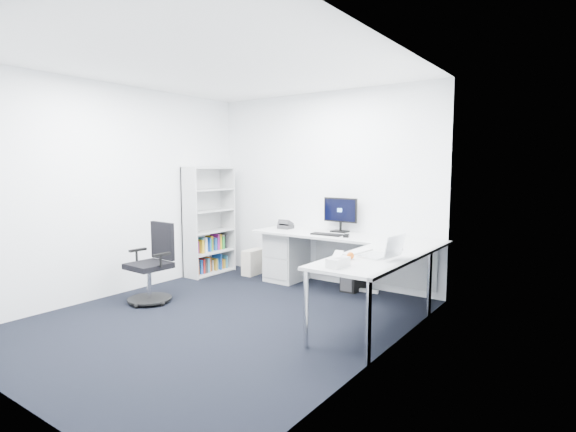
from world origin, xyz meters
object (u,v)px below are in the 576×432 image
Objects in this scene: task_chair at (149,263)px; laptop at (376,244)px; l_desk at (330,268)px; bookshelf at (209,221)px; monitor at (340,214)px.

task_chair is 2.78× the size of laptop.
laptop reaches higher than l_desk.
bookshelf reaches higher than task_chair.
bookshelf is at bearing 178.68° from l_desk.
bookshelf is at bearing -163.87° from monitor.
bookshelf is at bearing 173.09° from laptop.
laptop is at bearing 17.95° from task_chair.
task_chair is (0.48, -1.50, -0.34)m from bookshelf.
l_desk is at bearing -71.18° from monitor.
laptop reaches higher than task_chair.
l_desk is 5.10× the size of monitor.
l_desk is at bearing 149.63° from laptop.
bookshelf is 1.70× the size of task_chair.
monitor is 1.72m from laptop.
l_desk is 0.87m from monitor.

